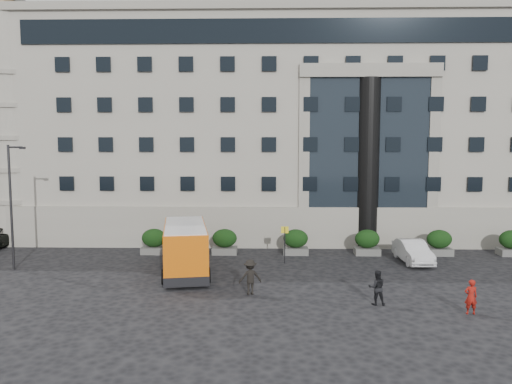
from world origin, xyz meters
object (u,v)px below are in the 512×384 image
hedge_e (439,242)px  bus_stop_sign (285,238)px  hedge_b (225,241)px  hedge_d (367,242)px  red_truck (80,212)px  street_lamp (12,202)px  parked_car_c (5,236)px  white_taxi (413,251)px  hedge_c (296,242)px  pedestrian_c (250,277)px  minibus (185,247)px  hedge_a (154,241)px  pedestrian_b (377,287)px  hedge_f (512,243)px  pedestrian_a (471,297)px

hedge_e → bus_stop_sign: bus_stop_sign is taller
hedge_b → hedge_e: 15.60m
hedge_e → hedge_d: bearing=180.0°
hedge_e → red_truck: 32.06m
street_lamp → parked_car_c: bearing=121.4°
hedge_e → white_taxi: bearing=-138.2°
hedge_e → white_taxi: hedge_e is taller
hedge_c → street_lamp: bearing=-165.3°
red_truck → pedestrian_c: red_truck is taller
hedge_b → minibus: minibus is taller
hedge_c → hedge_d: same height
hedge_b → street_lamp: street_lamp is taller
hedge_a → hedge_c: size_ratio=1.00×
bus_stop_sign → hedge_c: bearing=72.2°
hedge_a → hedge_e: size_ratio=1.00×
parked_car_c → pedestrian_c: bearing=-25.7°
hedge_b → hedge_e: bearing=0.0°
street_lamp → white_taxi: 26.54m
hedge_c → hedge_a: bearing=180.0°
hedge_d → pedestrian_b: 11.45m
pedestrian_b → hedge_b: bearing=-51.2°
white_taxi → hedge_b: bearing=167.3°
street_lamp → minibus: size_ratio=1.04×
hedge_c → street_lamp: size_ratio=0.23×
hedge_f → minibus: 23.45m
white_taxi → pedestrian_a: (-0.24, -10.33, 0.08)m
hedge_a → hedge_e: (20.80, 0.00, 0.00)m
hedge_d → pedestrian_c: size_ratio=0.97×
minibus → white_taxi: size_ratio=1.67×
hedge_f → parked_car_c: size_ratio=0.42×
hedge_f → hedge_b: bearing=180.0°
bus_stop_sign → pedestrian_a: size_ratio=1.50×
hedge_d → street_lamp: (-23.54, -4.80, 3.44)m
pedestrian_a → street_lamp: bearing=-17.6°
hedge_c → street_lamp: street_lamp is taller
hedge_b → hedge_c: size_ratio=1.00×
hedge_f → white_taxi: size_ratio=0.40×
hedge_d → hedge_e: 5.20m
hedge_b → hedge_e: (15.60, 0.00, 0.00)m
bus_stop_sign → parked_car_c: size_ratio=0.57×
red_truck → parked_car_c: bearing=-107.8°
hedge_f → white_taxi: (-7.76, -2.29, -0.17)m
hedge_c → pedestrian_b: (3.44, -11.32, -0.05)m
street_lamp → white_taxi: size_ratio=1.74×
hedge_b → minibus: size_ratio=0.24×
street_lamp → minibus: (11.15, -0.70, -2.68)m
hedge_c → bus_stop_sign: size_ratio=0.73×
hedge_b → hedge_f: 20.80m
red_truck → pedestrian_b: bearing=-35.6°
bus_stop_sign → pedestrian_c: bearing=-106.7°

